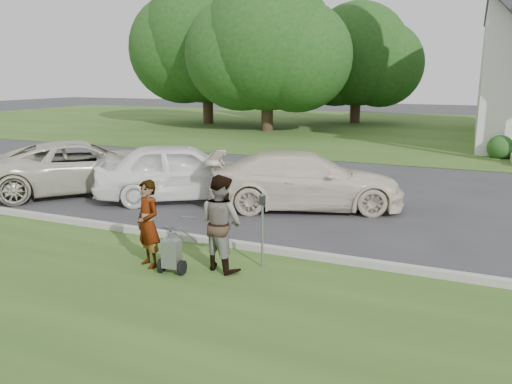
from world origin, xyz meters
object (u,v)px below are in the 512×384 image
Objects in this scene: person_right at (221,223)px; tree_left at (267,50)px; parking_meter_near at (262,222)px; striping_cart at (172,254)px; person_left at (148,225)px; car_b at (182,171)px; tree_back at (357,59)px; car_a at (83,166)px; car_c at (306,180)px; tree_far at (206,45)px.

tree_left is at bearing -50.96° from person_right.
striping_cart is at bearing -145.73° from parking_meter_near.
person_right is 1.26× the size of parking_meter_near.
person_left is (-0.58, 0.14, 0.45)m from striping_cart.
person_left is at bearing -157.83° from parking_meter_near.
car_b is at bearing 113.79° from striping_cart.
person_right is (4.28, -30.59, -3.84)m from tree_back.
parking_meter_near is (1.37, 0.93, 0.51)m from striping_cart.
tree_back reaches higher than car_a.
person_left is at bearing -73.12° from tree_left.
car_b is 0.94× the size of car_c.
tree_far is 7.12× the size of person_left.
car_a is at bearing -85.72° from tree_left.
tree_far is at bearing 153.44° from tree_left.
car_c is (-0.61, 4.50, -0.13)m from parking_meter_near.
striping_cart is (7.56, -23.13, -4.74)m from tree_left.
car_a is at bearing 166.66° from person_left.
person_right is at bearing 42.65° from person_left.
tree_left is at bearing -26.56° from tree_far.
car_a is 3.40m from car_b.
tree_left reaches higher than parking_meter_near.
car_b is at bearing -75.33° from tree_left.
tree_left reaches higher than person_right.
person_left is 0.32× the size of car_c.
parking_meter_near is at bearing -68.10° from tree_left.
tree_back is at bearing -63.12° from person_right.
person_right is 0.36× the size of car_b.
person_right is 0.75m from parking_meter_near.
tree_back is 1.72× the size of car_a.
car_b is at bearing 77.47° from car_c.
person_left is 0.93× the size of person_right.
tree_back is at bearing 99.26° from parking_meter_near.
car_a is at bearing -71.03° from tree_far.
tree_left reaches higher than striping_cart.
person_right is (14.28, -25.59, -4.81)m from tree_far.
person_left is 0.34× the size of car_b.
tree_left is 6.51× the size of person_left.
tree_left is at bearing -116.57° from tree_back.
tree_back is 1.98× the size of car_b.
car_c reaches higher than parking_meter_near.
tree_far is at bearing -41.92° from person_right.
person_right reaches higher than person_left.
car_b is at bearing -32.33° from person_right.
car_b is (-4.15, 3.98, -0.05)m from parking_meter_near.
person_left is at bearing 160.76° from striping_cart.
person_left reaches higher than car_a.
tree_far reaches higher than tree_back.
car_a is at bearing 153.74° from parking_meter_near.
tree_back reaches higher than car_b.
tree_left is 24.43m from person_right.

